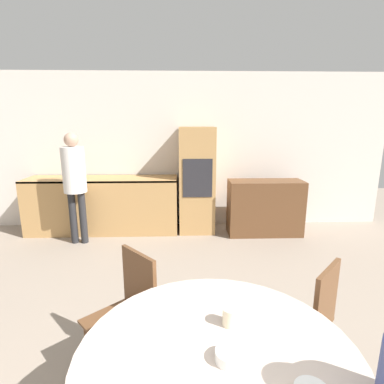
# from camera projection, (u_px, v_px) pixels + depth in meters

# --- Properties ---
(wall_back) EXTENTS (6.90, 0.05, 2.60)m
(wall_back) POSITION_uv_depth(u_px,v_px,m) (186.00, 151.00, 5.15)
(wall_back) COLOR silver
(wall_back) RESTS_ON ground_plane
(kitchen_counter) EXTENTS (2.44, 0.60, 0.91)m
(kitchen_counter) POSITION_uv_depth(u_px,v_px,m) (104.00, 204.00, 4.96)
(kitchen_counter) COLOR tan
(kitchen_counter) RESTS_ON ground_plane
(oven_unit) EXTENTS (0.57, 0.59, 1.72)m
(oven_unit) POSITION_uv_depth(u_px,v_px,m) (197.00, 180.00, 4.92)
(oven_unit) COLOR tan
(oven_unit) RESTS_ON ground_plane
(sideboard) EXTENTS (1.18, 0.45, 0.89)m
(sideboard) POSITION_uv_depth(u_px,v_px,m) (265.00, 208.00, 4.84)
(sideboard) COLOR brown
(sideboard) RESTS_ON ground_plane
(chair_far_left) EXTENTS (0.56, 0.56, 0.90)m
(chair_far_left) POSITION_uv_depth(u_px,v_px,m) (129.00, 308.00, 2.11)
(chair_far_left) COLOR brown
(chair_far_left) RESTS_ON ground_plane
(chair_far_right) EXTENTS (0.57, 0.57, 0.90)m
(chair_far_right) POSITION_uv_depth(u_px,v_px,m) (309.00, 317.00, 2.01)
(chair_far_right) COLOR brown
(chair_far_right) RESTS_ON ground_plane
(person_standing) EXTENTS (0.32, 0.32, 1.65)m
(person_standing) POSITION_uv_depth(u_px,v_px,m) (74.00, 176.00, 4.34)
(person_standing) COLOR #262628
(person_standing) RESTS_ON ground_plane
(cup) EXTENTS (0.08, 0.08, 0.09)m
(cup) POSITION_uv_depth(u_px,v_px,m) (230.00, 317.00, 1.52)
(cup) COLOR beige
(cup) RESTS_ON dining_table
(bowl_near) EXTENTS (0.13, 0.13, 0.05)m
(bowl_near) POSITION_uv_depth(u_px,v_px,m) (230.00, 356.00, 1.29)
(bowl_near) COLOR white
(bowl_near) RESTS_ON dining_table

